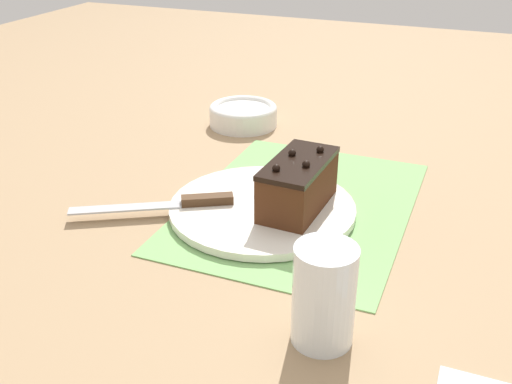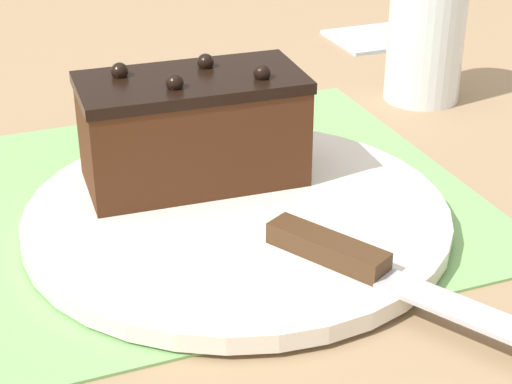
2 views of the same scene
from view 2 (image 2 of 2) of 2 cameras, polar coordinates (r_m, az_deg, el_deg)
name	(u,v)px [view 2 (image 2 of 2)]	position (r m, az deg, el deg)	size (l,w,h in m)	color
ground_plane	(152,210)	(0.62, -6.93, -1.20)	(3.00, 3.00, 0.00)	#9E7F5B
placemat_woven	(152,208)	(0.62, -6.94, -1.03)	(0.46, 0.34, 0.00)	#7AB266
cake_plate	(237,215)	(0.59, -1.27, -1.56)	(0.29, 0.29, 0.01)	white
chocolate_cake	(193,129)	(0.61, -4.24, 4.23)	(0.16, 0.09, 0.09)	#472614
serving_knife	(387,274)	(0.51, 8.70, -5.43)	(0.14, 0.23, 0.01)	#472D19
drinking_glass	(426,37)	(0.81, 11.26, 10.12)	(0.07, 0.07, 0.12)	white
folded_napkin	(381,36)	(1.00, 8.33, 10.26)	(0.11, 0.09, 0.01)	silver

